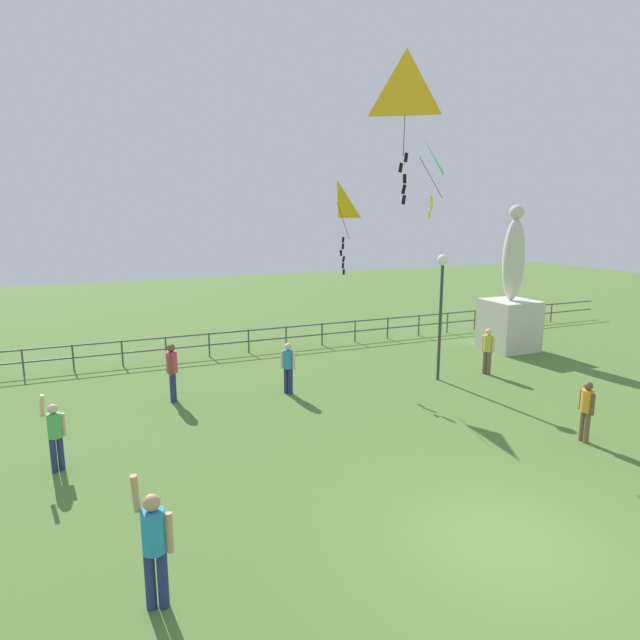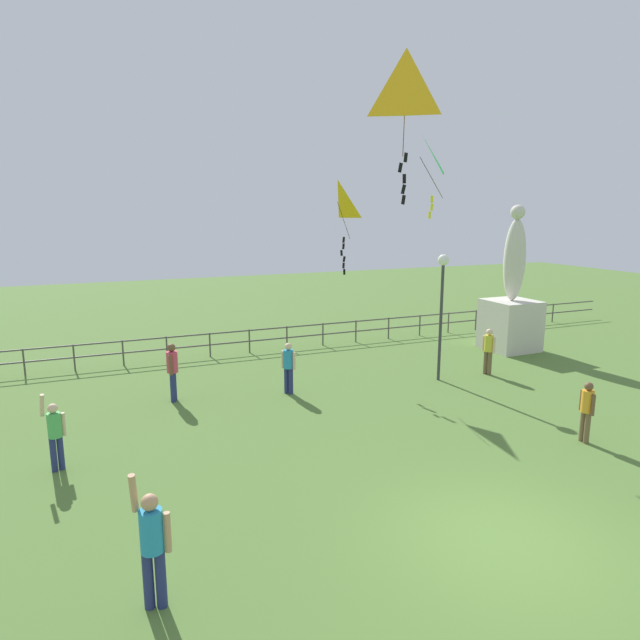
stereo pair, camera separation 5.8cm
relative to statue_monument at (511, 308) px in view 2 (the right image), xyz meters
name	(u,v)px [view 2 (the right image)]	position (x,y,z in m)	size (l,w,h in m)	color
ground_plane	(504,542)	(-9.33, -10.45, -1.71)	(80.00, 80.00, 0.00)	#517533
statue_monument	(511,308)	(0.00, 0.00, 0.00)	(1.87, 1.87, 5.79)	beige
lamppost	(442,289)	(-5.04, -2.34, 1.35)	(0.36, 0.36, 4.18)	#38383D
person_0	(587,408)	(-4.69, -7.93, -0.84)	(0.28, 0.46, 1.52)	brown
person_1	(288,365)	(-10.12, -1.72, -0.79)	(0.35, 0.39, 1.60)	navy
person_2	(55,431)	(-16.45, -4.60, -0.82)	(0.49, 0.28, 1.78)	navy
person_3	(152,542)	(-14.97, -9.76, -0.68)	(0.52, 0.38, 2.05)	navy
person_5	(172,368)	(-13.49, -1.05, -0.71)	(0.32, 0.51, 1.75)	navy
person_7	(488,348)	(-3.11, -2.45, -0.79)	(0.30, 0.45, 1.60)	brown
kite_1	(338,206)	(-7.75, -0.11, 4.00)	(1.12, 0.95, 3.10)	yellow
kite_2	(420,159)	(-6.81, -3.53, 5.25)	(1.09, 1.12, 2.26)	#1EB759
kite_6	(406,92)	(-9.04, -6.33, 6.31)	(1.25, 1.13, 3.16)	yellow
waterfront_railing	(253,337)	(-9.73, 3.55, -1.08)	(36.04, 0.06, 0.95)	#4C4742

